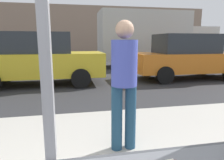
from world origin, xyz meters
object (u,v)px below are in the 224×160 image
parked_car_orange (187,57)px  pedestrian (124,78)px  parked_car_yellow (39,59)px  box_truck (153,38)px

parked_car_orange → pedestrian: 6.45m
parked_car_yellow → pedestrian: 5.38m
parked_car_yellow → parked_car_orange: size_ratio=1.00×
parked_car_yellow → pedestrian: parked_car_yellow is taller
parked_car_orange → box_truck: bearing=85.5°
box_truck → parked_car_orange: bearing=-94.5°
parked_car_orange → pedestrian: parked_car_orange is taller
parked_car_orange → box_truck: box_truck is taller
box_truck → pedestrian: size_ratio=4.24×
parked_car_yellow → box_truck: size_ratio=0.63×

